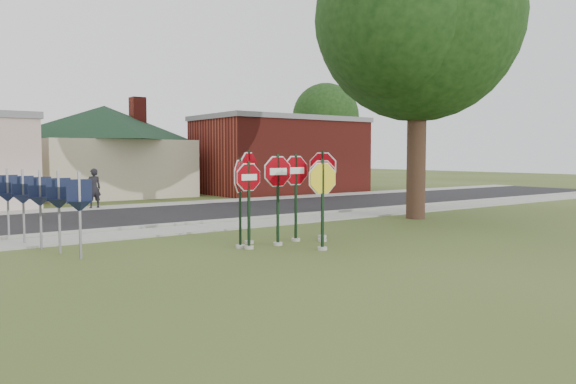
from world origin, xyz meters
TOP-DOWN VIEW (x-y plane):
  - ground at (0.00, 0.00)m, footprint 120.00×120.00m
  - sidewalk_near at (0.00, 5.50)m, footprint 60.00×1.60m
  - road at (0.00, 10.00)m, footprint 60.00×7.00m
  - sidewalk_far at (0.00, 14.30)m, footprint 60.00×1.60m
  - curb at (0.00, 6.50)m, footprint 60.00×0.20m
  - stop_sign_center at (-0.24, 1.44)m, footprint 1.12×0.24m
  - stop_sign_yellow at (0.23, 0.18)m, footprint 1.11×0.24m
  - stop_sign_left at (-1.16, 1.41)m, footprint 0.98×0.24m
  - stop_sign_right at (1.11, 1.24)m, footprint 0.93×0.43m
  - stop_sign_back_right at (0.57, 1.74)m, footprint 1.13×0.24m
  - stop_sign_back_left at (-0.70, 2.13)m, footprint 0.97×0.47m
  - stop_sign_far_right at (1.54, 1.76)m, footprint 0.58×0.97m
  - stop_sign_far_left at (-1.26, 1.66)m, footprint 0.89×0.79m
  - route_sign_row at (-5.40, 4.50)m, footprint 1.43×4.63m
  - building_house at (2.00, 22.00)m, footprint 11.60×11.60m
  - building_brick at (12.00, 18.50)m, footprint 10.20×6.20m
  - oak_tree at (7.50, 3.50)m, footprint 11.10×10.50m
  - bg_tree_right at (22.00, 26.00)m, footprint 5.60×5.60m
  - pedestrian at (-1.09, 14.21)m, footprint 0.64×0.44m

SIDE VIEW (x-z plane):
  - ground at x=0.00m, z-range 0.00..0.00m
  - road at x=0.00m, z-range 0.00..0.04m
  - sidewalk_near at x=0.00m, z-range 0.00..0.06m
  - sidewalk_far at x=0.00m, z-range 0.00..0.06m
  - curb at x=0.00m, z-range 0.00..0.14m
  - pedestrian at x=-1.09m, z-range 0.06..1.78m
  - route_sign_row at x=-5.40m, z-range 0.22..2.22m
  - stop_sign_left at x=-1.16m, z-range 0.23..2.54m
  - stop_sign_yellow at x=0.23m, z-range 0.25..2.60m
  - stop_sign_right at x=1.11m, z-range 0.25..2.63m
  - stop_sign_far_left at x=-1.26m, z-range 0.29..2.70m
  - stop_sign_center at x=-0.24m, z-range 0.30..2.81m
  - stop_sign_back_right at x=0.57m, z-range 0.30..2.81m
  - stop_sign_back_left at x=-0.70m, z-range 0.32..2.92m
  - stop_sign_far_right at x=1.54m, z-range 0.33..2.93m
  - building_brick at x=12.00m, z-range 0.03..4.78m
  - building_house at x=2.00m, z-range 0.55..6.75m
  - bg_tree_right at x=22.00m, z-range 1.38..9.78m
  - oak_tree at x=7.50m, z-range 1.79..12.89m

